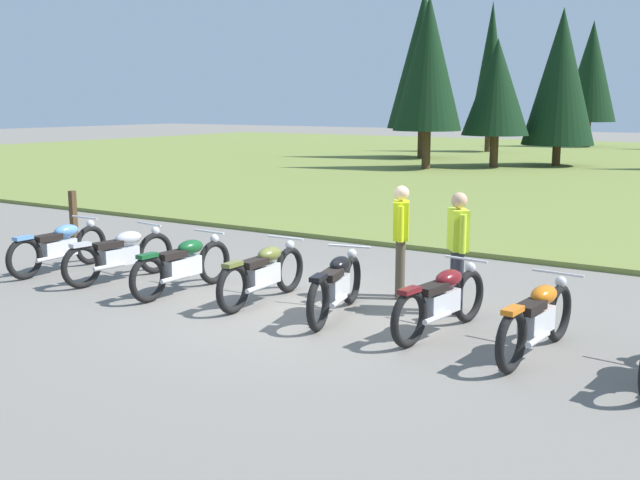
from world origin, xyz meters
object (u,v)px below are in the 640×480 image
at_px(motorcycle_silver, 120,254).
at_px(trail_marker_post, 73,215).
at_px(motorcycle_sky_blue, 59,246).
at_px(motorcycle_orange, 537,318).
at_px(rider_with_back_turned, 401,235).
at_px(motorcycle_black, 336,285).
at_px(motorcycle_maroon, 441,300).
at_px(motorcycle_british_green, 183,264).
at_px(rider_checking_bike, 458,245).
at_px(motorcycle_olive, 263,273).

relative_size(motorcycle_silver, trail_marker_post, 2.06).
height_order(motorcycle_sky_blue, motorcycle_orange, same).
xyz_separation_m(motorcycle_orange, rider_with_back_turned, (-2.51, 1.50, 0.51)).
bearing_deg(motorcycle_black, trail_marker_post, 165.39).
height_order(motorcycle_maroon, rider_with_back_turned, rider_with_back_turned).
bearing_deg(motorcycle_silver, motorcycle_british_green, -1.52).
relative_size(motorcycle_black, rider_checking_bike, 1.24).
bearing_deg(motorcycle_black, rider_checking_bike, 38.88).
bearing_deg(rider_checking_bike, motorcycle_silver, -167.64).
distance_m(motorcycle_black, motorcycle_orange, 2.78).
bearing_deg(rider_checking_bike, rider_with_back_turned, 162.59).
relative_size(motorcycle_sky_blue, rider_checking_bike, 1.26).
relative_size(motorcycle_sky_blue, motorcycle_olive, 1.00).
bearing_deg(rider_with_back_turned, motorcycle_orange, -30.77).
distance_m(motorcycle_silver, motorcycle_british_green, 1.41).
bearing_deg(motorcycle_british_green, motorcycle_maroon, 2.86).
xyz_separation_m(motorcycle_olive, motorcycle_black, (1.27, -0.05, 0.00)).
distance_m(motorcycle_maroon, rider_with_back_turned, 1.89).
xyz_separation_m(motorcycle_sky_blue, motorcycle_black, (5.43, 0.23, 0.00)).
bearing_deg(motorcycle_olive, motorcycle_sky_blue, -176.19).
bearing_deg(motorcycle_black, motorcycle_olive, 177.82).
distance_m(motorcycle_olive, rider_checking_bike, 2.80).
bearing_deg(motorcycle_olive, rider_checking_bike, 21.17).
xyz_separation_m(motorcycle_sky_blue, motorcycle_silver, (1.39, 0.10, 0.00)).
relative_size(motorcycle_silver, rider_checking_bike, 1.25).
xyz_separation_m(motorcycle_maroon, trail_marker_post, (-9.39, 2.01, 0.07)).
bearing_deg(motorcycle_british_green, rider_with_back_turned, 27.85).
height_order(motorcycle_silver, trail_marker_post, trail_marker_post).
distance_m(motorcycle_silver, rider_checking_bike, 5.49).
bearing_deg(motorcycle_silver, motorcycle_sky_blue, -175.84).
relative_size(motorcycle_black, rider_with_back_turned, 1.24).
bearing_deg(motorcycle_british_green, motorcycle_olive, 8.93).
relative_size(motorcycle_maroon, trail_marker_post, 2.06).
bearing_deg(motorcycle_orange, trail_marker_post, 168.41).
relative_size(motorcycle_british_green, motorcycle_black, 1.02).
height_order(motorcycle_black, rider_checking_bike, rider_checking_bike).
distance_m(motorcycle_orange, rider_with_back_turned, 2.97).
bearing_deg(motorcycle_olive, motorcycle_black, -2.18).
height_order(motorcycle_british_green, motorcycle_orange, same).
xyz_separation_m(motorcycle_british_green, motorcycle_maroon, (4.15, 0.21, 0.00)).
distance_m(motorcycle_olive, motorcycle_black, 1.27).
relative_size(motorcycle_olive, motorcycle_black, 1.02).
xyz_separation_m(motorcycle_sky_blue, rider_checking_bike, (6.73, 1.27, 0.51)).
distance_m(motorcycle_olive, trail_marker_post, 6.90).
relative_size(motorcycle_silver, motorcycle_orange, 1.00).
bearing_deg(motorcycle_silver, rider_checking_bike, 12.36).
relative_size(motorcycle_black, trail_marker_post, 2.03).
distance_m(motorcycle_british_green, rider_checking_bike, 4.14).
bearing_deg(motorcycle_maroon, motorcycle_olive, 179.87).
distance_m(motorcycle_silver, motorcycle_orange, 6.82).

